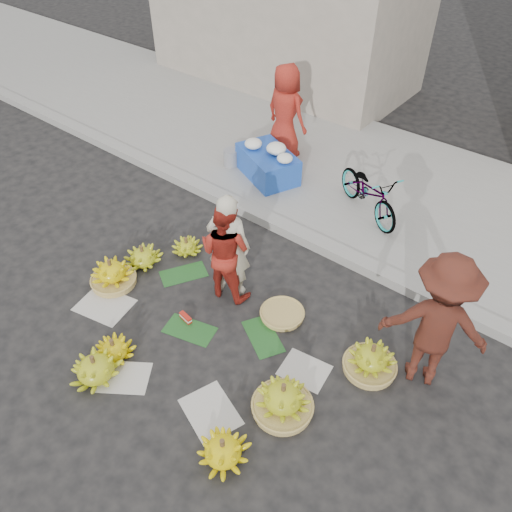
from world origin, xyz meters
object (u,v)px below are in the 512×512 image
Objects in this scene: banana_bunch_4 at (283,399)px; bicycle at (369,192)px; vendor_cream at (229,246)px; flower_table at (268,163)px; banana_bunch_0 at (112,274)px.

bicycle is (-1.02, 3.67, 0.33)m from banana_bunch_4.
vendor_cream reaches higher than bicycle.
bicycle reaches higher than flower_table.
vendor_cream is at bearing -164.65° from bicycle.
banana_bunch_4 is 4.61m from flower_table.
bicycle is at bearing 60.34° from banana_bunch_0.
flower_table is (0.10, 3.42, 0.21)m from banana_bunch_0.
banana_bunch_0 is 4.07m from bicycle.
vendor_cream is 2.70m from bicycle.
banana_bunch_0 is 3.04m from banana_bunch_4.
banana_bunch_0 is 1.76m from vendor_cream.
banana_bunch_4 is 0.44× the size of bicycle.
banana_bunch_4 is 0.42× the size of vendor_cream.
vendor_cream is (-1.66, 1.06, 0.59)m from banana_bunch_4.
bicycle reaches higher than banana_bunch_0.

